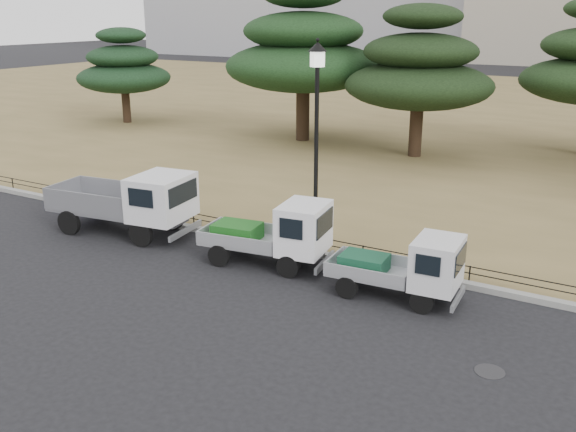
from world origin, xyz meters
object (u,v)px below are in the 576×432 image
Objects in this scene: truck_kei_rear at (404,267)px; street_lamp at (317,113)px; truck_large at (129,200)px; tarp_pile at (95,195)px; truck_kei_front at (274,233)px.

street_lamp is (-3.39, 1.73, 3.28)m from truck_kei_rear.
truck_large is 3.08× the size of tarp_pile.
street_lamp is (5.86, 1.52, 2.99)m from truck_large.
truck_kei_rear reaches higher than tarp_pile.
street_lamp reaches higher than tarp_pile.
truck_kei_rear is at bearing -12.06° from truck_kei_front.
truck_kei_front is (5.35, 0.06, -0.20)m from truck_large.
street_lamp is 3.73× the size of tarp_pile.
truck_kei_rear is 0.56× the size of street_lamp.
tarp_pile is (-8.42, 1.36, -0.44)m from truck_kei_front.
tarp_pile is at bearing -179.41° from street_lamp.
truck_large is 1.31× the size of truck_kei_front.
truck_kei_front is 8.54m from tarp_pile.
truck_large is 6.75m from street_lamp.
truck_kei_rear is 12.43m from tarp_pile.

